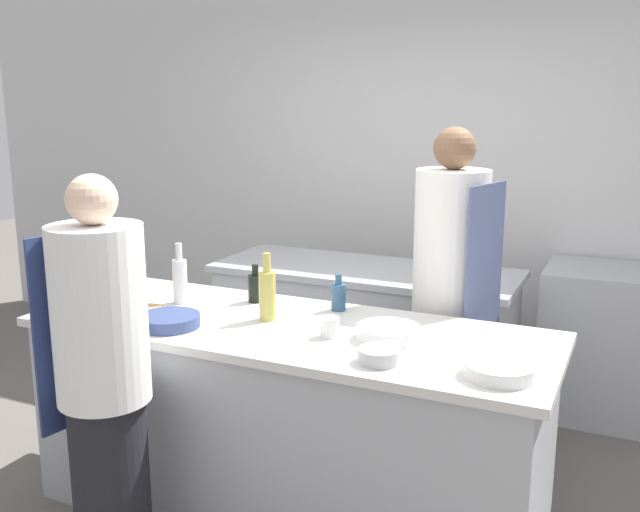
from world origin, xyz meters
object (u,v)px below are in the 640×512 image
Objects in this scene: chef_at_prep_near at (104,384)px; bottle_sauce at (338,296)px; bottle_water at (51,295)px; bowl_prep_small at (379,356)px; bottle_cooking_oil at (267,294)px; bowl_ceramic_blue at (388,333)px; bowl_mixing_large at (500,370)px; bowl_wooden_salad at (169,321)px; bottle_olive_oil at (180,279)px; oven_range at (604,343)px; cup at (330,327)px; chef_at_stove at (449,306)px; bottle_vinegar at (255,287)px; bottle_wine at (110,273)px.

bottle_sauce is (0.57, 1.01, 0.17)m from chef_at_prep_near.
bottle_water is 1.60m from bowl_prep_small.
chef_at_prep_near is 1.09m from bowl_prep_small.
bottle_cooking_oil reaches higher than bowl_ceramic_blue.
bottle_sauce is 0.66× the size of bottle_water.
bottle_water is at bearing -175.92° from bowl_mixing_large.
bottle_sauce is 0.65× the size of bowl_wooden_salad.
chef_at_prep_near reaches higher than bottle_olive_oil.
bottle_sauce is 1.35m from bottle_water.
oven_range is 3.37× the size of bottle_water.
bowl_prep_small reaches higher than bowl_wooden_salad.
bowl_ceramic_blue is (-0.52, 0.23, 0.00)m from bowl_mixing_large.
bottle_olive_oil is 3.49× the size of cup.
chef_at_prep_near is 0.72m from bottle_water.
chef_at_stove is 0.68m from bowl_ceramic_blue.
bowl_prep_small is at bearing -53.79° from bottle_sauce.
bowl_prep_small is at bearing -24.40° from bottle_cooking_oil.
bowl_mixing_large is at bearing -20.25° from bottle_vinegar.
bowl_prep_small is at bearing 13.84° from chef_at_stove.
bowl_ceramic_blue is 3.14× the size of cup.
bottle_water is 1.65× the size of bowl_prep_small.
chef_at_stove reaches higher than cup.
chef_at_stove is at bearing 43.60° from bottle_cooking_oil.
bowl_ceramic_blue is at bearing 156.35° from bowl_mixing_large.
bottle_sauce is at bearing -18.82° from chef_at_prep_near.
bottle_sauce is at bearing 149.06° from bowl_mixing_large.
bottle_olive_oil is at bearing 169.37° from bowl_mixing_large.
bottle_olive_oil is at bearing 169.64° from cup.
bowl_mixing_large is (2.05, 0.15, -0.08)m from bottle_water.
bottle_water is 2.05m from bowl_mixing_large.
bottle_olive_oil is 0.91m from cup.
bottle_vinegar is (0.33, 0.18, -0.05)m from bottle_olive_oil.
bottle_wine is 0.95× the size of bowl_ceramic_blue.
bottle_olive_oil reaches higher than bottle_water.
bottle_olive_oil is 1.10× the size of bowl_wooden_salad.
bowl_prep_small is at bearing -109.67° from oven_range.
chef_at_stove reaches higher than bowl_prep_small.
bowl_mixing_large is 0.97× the size of bowl_wooden_salad.
bowl_wooden_salad is at bearing -164.95° from bowl_ceramic_blue.
cup is at bearing 12.71° from bottle_water.
bottle_cooking_oil reaches higher than bowl_wooden_salad.
chef_at_stove reaches higher than bowl_ceramic_blue.
bowl_mixing_large is (1.31, -0.48, -0.05)m from bottle_vinegar.
bottle_sauce is 0.72m from bowl_prep_small.
bottle_olive_oil is 0.97× the size of bottle_cooking_oil.
bottle_wine is 1.57× the size of bowl_prep_small.
bottle_wine is at bearing 167.00° from bowl_prep_small.
bowl_mixing_large is at bearing 4.08° from bottle_water.
bottle_vinegar is at bearing -136.69° from oven_range.
oven_range is 5.13× the size of bottle_sauce.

